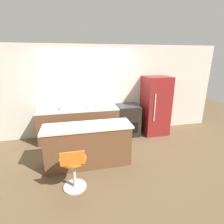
% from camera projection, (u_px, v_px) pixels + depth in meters
% --- Properties ---
extents(ground_plane, '(14.00, 14.00, 0.00)m').
position_uv_depth(ground_plane, '(93.00, 142.00, 4.84)').
color(ground_plane, brown).
extents(wall_back, '(8.00, 0.06, 2.60)m').
position_uv_depth(wall_back, '(89.00, 92.00, 5.07)').
color(wall_back, beige).
rests_on(wall_back, ground_plane).
extents(back_counter, '(2.19, 0.62, 0.91)m').
position_uv_depth(back_counter, '(79.00, 124.00, 4.94)').
color(back_counter, brown).
rests_on(back_counter, ground_plane).
extents(kitchen_island, '(1.85, 0.60, 0.90)m').
position_uv_depth(kitchen_island, '(88.00, 145.00, 3.75)').
color(kitchen_island, brown).
rests_on(kitchen_island, ground_plane).
extents(oven_range, '(0.65, 0.64, 0.91)m').
position_uv_depth(oven_range, '(128.00, 120.00, 5.24)').
color(oven_range, black).
rests_on(oven_range, ground_plane).
extents(refrigerator, '(0.72, 0.74, 1.73)m').
position_uv_depth(refrigerator, '(155.00, 106.00, 5.25)').
color(refrigerator, maroon).
rests_on(refrigerator, ground_plane).
extents(stool_chair, '(0.46, 0.46, 0.83)m').
position_uv_depth(stool_chair, '(74.00, 168.00, 3.02)').
color(stool_chair, '#B7B7BC').
rests_on(stool_chair, ground_plane).
extents(kettle, '(0.17, 0.17, 0.19)m').
position_uv_depth(kettle, '(62.00, 107.00, 4.65)').
color(kettle, silver).
rests_on(kettle, back_counter).
extents(mixing_bowl, '(0.29, 0.29, 0.11)m').
position_uv_depth(mixing_bowl, '(91.00, 106.00, 4.82)').
color(mixing_bowl, white).
rests_on(mixing_bowl, back_counter).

